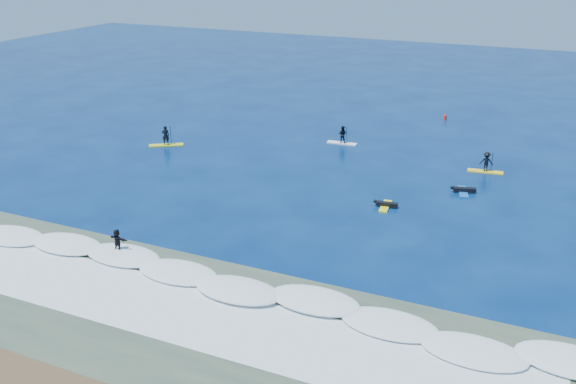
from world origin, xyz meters
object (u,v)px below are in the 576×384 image
at_px(prone_paddler_near, 386,205).
at_px(prone_paddler_far, 463,190).
at_px(sup_paddler_center, 342,136).
at_px(sup_paddler_right, 486,163).
at_px(marker_buoy, 445,117).
at_px(sup_paddler_left, 166,139).
at_px(wave_surfer, 118,242).

xyz_separation_m(prone_paddler_near, prone_paddler_far, (4.36, 4.94, 0.01)).
relative_size(sup_paddler_center, sup_paddler_right, 0.98).
xyz_separation_m(sup_paddler_center, marker_buoy, (6.78, 11.90, -0.38)).
relative_size(sup_paddler_left, prone_paddler_near, 1.35).
relative_size(sup_paddler_center, prone_paddler_far, 1.14).
height_order(sup_paddler_center, wave_surfer, sup_paddler_center).
bearing_deg(prone_paddler_far, sup_paddler_left, 73.07).
xyz_separation_m(sup_paddler_center, prone_paddler_far, (12.08, -7.59, -0.54)).
distance_m(sup_paddler_right, wave_surfer, 29.17).
height_order(sup_paddler_right, prone_paddler_far, sup_paddler_right).
bearing_deg(sup_paddler_right, sup_paddler_center, 162.25).
xyz_separation_m(prone_paddler_near, wave_surfer, (-12.19, -13.34, 0.66)).
relative_size(prone_paddler_near, marker_buoy, 2.89).
bearing_deg(marker_buoy, prone_paddler_near, -87.80).
bearing_deg(sup_paddler_center, sup_paddler_left, -156.88).
bearing_deg(prone_paddler_far, marker_buoy, -0.50).
bearing_deg(sup_paddler_left, prone_paddler_near, -46.81).
xyz_separation_m(prone_paddler_near, marker_buoy, (-0.94, 24.44, 0.18)).
xyz_separation_m(sup_paddler_center, prone_paddler_near, (7.72, -12.54, -0.55)).
bearing_deg(wave_surfer, prone_paddler_near, 52.34).
bearing_deg(sup_paddler_center, sup_paddler_right, -14.23).
xyz_separation_m(sup_paddler_right, prone_paddler_far, (-0.81, -5.14, -0.58)).
relative_size(sup_paddler_left, sup_paddler_right, 1.06).
xyz_separation_m(sup_paddler_left, marker_buoy, (20.85, 18.95, -0.33)).
relative_size(sup_paddler_left, prone_paddler_far, 1.23).
relative_size(sup_paddler_right, prone_paddler_far, 1.17).
bearing_deg(prone_paddler_near, wave_surfer, 131.48).
distance_m(sup_paddler_right, prone_paddler_far, 5.24).
bearing_deg(marker_buoy, wave_surfer, -106.58).
bearing_deg(prone_paddler_near, sup_paddler_center, 25.50).
relative_size(prone_paddler_far, marker_buoy, 3.16).
xyz_separation_m(sup_paddler_right, wave_surfer, (-17.37, -23.43, 0.07)).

